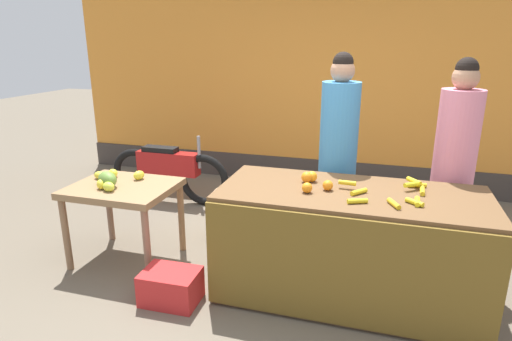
{
  "coord_description": "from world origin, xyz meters",
  "views": [
    {
      "loc": [
        0.74,
        -3.15,
        1.99
      ],
      "look_at": [
        -0.26,
        0.15,
        0.94
      ],
      "focal_mm": 30.23,
      "sensor_mm": 36.0,
      "label": 1
    }
  ],
  "objects_px": {
    "vendor_woman_pink_shirt": "(453,169)",
    "parked_motorcycle": "(169,171)",
    "vendor_woman_blue_shirt": "(338,158)",
    "produce_sack": "(222,214)",
    "produce_crate": "(171,287)"
  },
  "relations": [
    {
      "from": "vendor_woman_pink_shirt",
      "to": "parked_motorcycle",
      "type": "xyz_separation_m",
      "value": [
        -3.14,
        0.81,
        -0.53
      ]
    },
    {
      "from": "vendor_woman_blue_shirt",
      "to": "vendor_woman_pink_shirt",
      "type": "relative_size",
      "value": 1.02
    },
    {
      "from": "parked_motorcycle",
      "to": "produce_sack",
      "type": "bearing_deg",
      "value": -39.29
    },
    {
      "from": "vendor_woman_blue_shirt",
      "to": "produce_crate",
      "type": "distance_m",
      "value": 1.83
    },
    {
      "from": "vendor_woman_blue_shirt",
      "to": "produce_sack",
      "type": "height_order",
      "value": "vendor_woman_blue_shirt"
    },
    {
      "from": "produce_crate",
      "to": "produce_sack",
      "type": "relative_size",
      "value": 0.76
    },
    {
      "from": "vendor_woman_blue_shirt",
      "to": "produce_crate",
      "type": "relative_size",
      "value": 4.29
    },
    {
      "from": "parked_motorcycle",
      "to": "vendor_woman_pink_shirt",
      "type": "bearing_deg",
      "value": -14.47
    },
    {
      "from": "vendor_woman_blue_shirt",
      "to": "produce_sack",
      "type": "bearing_deg",
      "value": -176.99
    },
    {
      "from": "produce_crate",
      "to": "produce_sack",
      "type": "height_order",
      "value": "produce_sack"
    },
    {
      "from": "produce_crate",
      "to": "produce_sack",
      "type": "bearing_deg",
      "value": 90.18
    },
    {
      "from": "produce_crate",
      "to": "produce_sack",
      "type": "distance_m",
      "value": 1.14
    },
    {
      "from": "parked_motorcycle",
      "to": "produce_sack",
      "type": "distance_m",
      "value": 1.36
    },
    {
      "from": "vendor_woman_pink_shirt",
      "to": "produce_sack",
      "type": "distance_m",
      "value": 2.19
    },
    {
      "from": "vendor_woman_blue_shirt",
      "to": "produce_sack",
      "type": "xyz_separation_m",
      "value": [
        -1.12,
        -0.06,
        -0.66
      ]
    }
  ]
}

